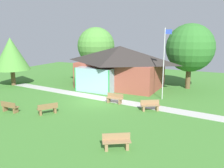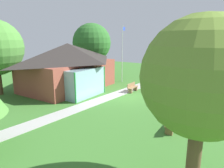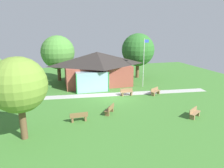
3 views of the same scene
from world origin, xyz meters
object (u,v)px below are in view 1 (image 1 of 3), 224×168
bench_front_center (48,109)px  bench_mid_right (150,106)px  bench_rear_near_path (115,99)px  flagpole (164,61)px  bench_front_left (10,107)px  bench_front_right (116,142)px  pavilion (119,66)px  tree_behind_pavilion_left (96,46)px  tree_west_hedge (11,54)px  tree_behind_pavilion_right (190,48)px

bench_front_center → bench_mid_right: 7.89m
bench_rear_near_path → bench_mid_right: size_ratio=0.99×
flagpole → bench_front_left: flagpole is taller
bench_front_right → bench_front_center: bearing=-53.6°
pavilion → bench_mid_right: bearing=-48.6°
bench_mid_right → bench_front_left: bearing=-3.1°
bench_front_center → tree_behind_pavilion_left: bearing=50.3°
bench_rear_near_path → tree_behind_pavilion_left: 12.91m
bench_front_left → tree_west_hedge: (-7.57, 7.08, 3.24)m
bench_front_center → bench_mid_right: size_ratio=0.99×
tree_behind_pavilion_right → pavilion: bearing=-159.1°
bench_rear_near_path → tree_west_hedge: 14.21m
pavilion → bench_front_right: pavilion is taller
bench_rear_near_path → bench_front_left: (-6.20, -5.77, 0.00)m
pavilion → bench_mid_right: pavilion is taller
bench_front_right → tree_behind_pavilion_right: (0.95, 16.18, 4.03)m
tree_west_hedge → bench_front_right: bearing=-26.7°
bench_rear_near_path → bench_front_left: same height
pavilion → bench_rear_near_path: bearing=-68.2°
bench_front_left → tree_west_hedge: 10.86m
bench_front_right → flagpole: bearing=-120.6°
pavilion → bench_mid_right: (5.77, -6.55, -1.99)m
bench_front_center → tree_west_hedge: tree_west_hedge is taller
bench_front_right → tree_behind_pavilion_right: size_ratio=0.21×
bench_rear_near_path → bench_front_center: same height
tree_west_hedge → bench_rear_near_path: bearing=-5.4°
bench_front_left → tree_behind_pavilion_right: (10.92, 14.43, 4.03)m
tree_behind_pavilion_left → tree_behind_pavilion_right: size_ratio=0.96×
pavilion → bench_rear_near_path: (2.38, -5.95, -1.99)m
bench_front_right → bench_front_left: 10.12m
bench_rear_near_path → tree_behind_pavilion_left: tree_behind_pavilion_left is taller
bench_front_left → tree_behind_pavilion_left: 16.06m
bench_front_right → tree_west_hedge: tree_west_hedge is taller
bench_mid_right → tree_behind_pavilion_left: bearing=-75.0°
flagpole → bench_rear_near_path: size_ratio=4.29×
flagpole → tree_west_hedge: bearing=-174.0°
pavilion → tree_behind_pavilion_right: tree_behind_pavilion_right is taller
bench_front_left → tree_behind_pavilion_right: tree_behind_pavilion_right is taller
bench_mid_right → tree_behind_pavilion_left: 15.52m
bench_rear_near_path → flagpole: bearing=-137.4°
flagpole → bench_front_left: size_ratio=4.27×
pavilion → flagpole: 6.52m
pavilion → tree_behind_pavilion_right: 7.86m
bench_front_left → tree_west_hedge: size_ratio=0.28×
bench_front_left → tree_behind_pavilion_right: bearing=51.6°
bench_front_center → flagpole: bearing=-5.9°
flagpole → bench_rear_near_path: flagpole is taller
tree_behind_pavilion_left → tree_west_hedge: (-6.27, -8.46, -0.62)m
bench_rear_near_path → bench_front_center: (-3.27, -4.82, 0.00)m
bench_mid_right → bench_front_right: (0.37, -6.93, 0.00)m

